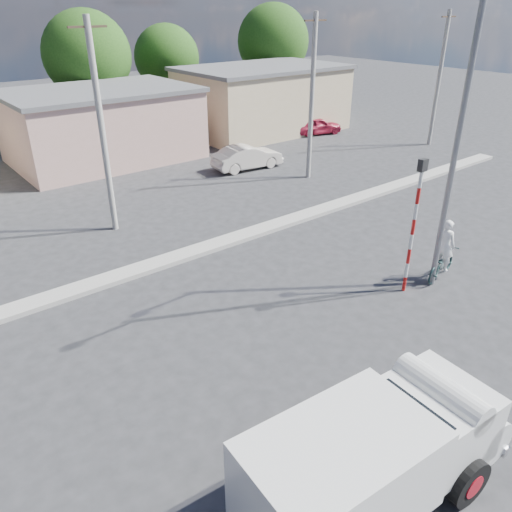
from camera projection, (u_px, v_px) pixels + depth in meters
ground_plane at (376, 351)px, 13.38m from camera, size 120.00×120.00×0.00m
median at (210, 247)px, 18.92m from camera, size 40.00×0.80×0.16m
truck at (381, 453)px, 8.82m from camera, size 5.50×2.48×2.21m
bicycle at (441, 264)px, 16.76m from camera, size 2.01×1.02×1.01m
cyclist at (443, 253)px, 16.58m from camera, size 0.55×0.73×1.81m
car_cream at (247, 157)px, 27.76m from camera, size 4.12×1.81×1.32m
car_red at (317, 126)px, 35.14m from camera, size 3.79×2.27×1.21m
traffic_pole at (415, 216)px, 15.02m from camera, size 0.28×0.18×4.36m
streetlight at (456, 135)px, 14.26m from camera, size 2.34×0.22×9.00m
building_row at (87, 125)px, 28.35m from camera, size 37.80×7.30×4.44m
tree_row at (82, 59)px, 33.02m from camera, size 43.62×7.43×8.42m
utility_poles at (217, 113)px, 21.70m from camera, size 35.40×0.24×8.00m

